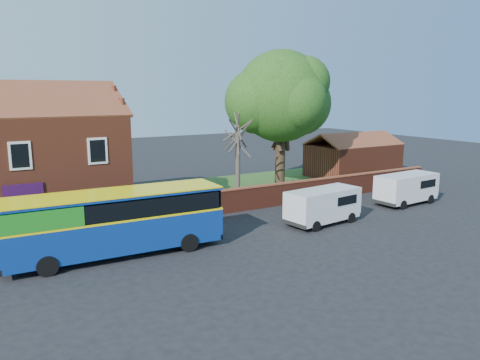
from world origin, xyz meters
TOP-DOWN VIEW (x-y plane):
  - ground at (0.00, 0.00)m, footprint 120.00×120.00m
  - pavement at (-7.00, 5.75)m, footprint 18.00×3.50m
  - kerb at (-7.00, 4.00)m, footprint 18.00×0.15m
  - grass_strip at (13.00, 13.00)m, footprint 26.00×12.00m
  - shop_building at (-7.02, 11.50)m, footprint 12.30×8.13m
  - boundary_wall at (13.00, 7.00)m, footprint 22.00×0.38m
  - outbuilding at (22.00, 13.00)m, footprint 8.20×5.06m
  - bus at (-3.83, 2.67)m, footprint 10.46×2.93m
  - van_near at (8.87, 1.85)m, footprint 5.01×2.47m
  - van_far at (17.35, 2.77)m, footprint 4.98×2.28m
  - large_tree at (12.50, 11.55)m, footprint 9.14×7.23m
  - bare_tree at (6.99, 8.86)m, footprint 2.31×2.75m

SIDE VIEW (x-z plane):
  - ground at x=0.00m, z-range 0.00..0.00m
  - grass_strip at x=13.00m, z-range 0.00..0.04m
  - pavement at x=-7.00m, z-range 0.00..0.12m
  - kerb at x=-7.00m, z-range 0.00..0.14m
  - boundary_wall at x=13.00m, z-range 0.01..1.61m
  - van_near at x=8.87m, z-range 0.13..2.24m
  - van_far at x=17.35m, z-range 0.13..2.26m
  - outbuilding at x=22.00m, z-range -0.48..3.69m
  - bus at x=-3.83m, z-range 0.21..3.38m
  - bare_tree at x=6.99m, z-range 0.08..6.24m
  - shop_building at x=-7.02m, z-range -1.84..8.66m
  - large_tree at x=12.50m, z-range 1.72..12.88m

